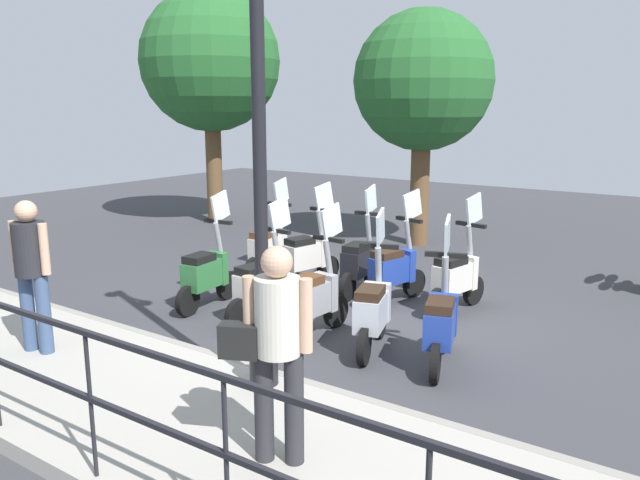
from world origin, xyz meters
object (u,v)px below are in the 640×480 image
(scooter_far_2, at_px, (360,261))
(scooter_far_4, at_px, (269,247))
(pedestrian_with_bag, at_px, (275,339))
(tree_large, at_px, (210,62))
(tree_distant, at_px, (423,82))
(scooter_far_3, at_px, (307,255))
(scooter_far_1, at_px, (394,269))
(scooter_near_2, at_px, (313,297))
(scooter_near_0, at_px, (441,322))
(scooter_near_4, at_px, (207,273))
(scooter_near_1, at_px, (373,309))
(scooter_near_3, at_px, (262,285))
(lamp_post_near, at_px, (260,160))
(scooter_far_0, at_px, (457,276))
(pedestrian_distant, at_px, (31,265))

(scooter_far_2, bearing_deg, scooter_far_4, 85.54)
(scooter_far_4, bearing_deg, pedestrian_with_bag, -142.69)
(tree_large, bearing_deg, tree_distant, -84.05)
(tree_large, bearing_deg, scooter_far_3, -122.59)
(scooter_far_1, height_order, scooter_far_4, same)
(tree_distant, relative_size, scooter_near_2, 2.86)
(scooter_near_0, bearing_deg, tree_distant, 9.99)
(scooter_near_4, height_order, scooter_far_1, same)
(tree_large, relative_size, tree_distant, 1.17)
(scooter_near_2, bearing_deg, scooter_near_1, -83.81)
(tree_large, bearing_deg, scooter_far_4, -126.72)
(tree_distant, relative_size, scooter_far_1, 2.86)
(tree_large, xyz_separation_m, tree_distant, (0.51, -4.89, -0.52))
(scooter_near_3, bearing_deg, scooter_far_3, 21.30)
(scooter_near_3, xyz_separation_m, scooter_near_4, (0.04, 0.98, 0.00))
(tree_distant, height_order, scooter_near_2, tree_distant)
(tree_large, bearing_deg, lamp_post_near, -133.73)
(scooter_near_1, relative_size, scooter_far_3, 1.00)
(scooter_far_0, bearing_deg, scooter_far_4, 102.48)
(pedestrian_distant, height_order, scooter_far_3, pedestrian_distant)
(tree_large, bearing_deg, pedestrian_with_bag, -134.11)
(tree_distant, xyz_separation_m, scooter_far_2, (-3.44, -0.72, -2.60))
(scooter_far_2, xyz_separation_m, scooter_far_4, (-0.03, 1.64, 0.00))
(tree_large, xyz_separation_m, scooter_far_4, (-2.96, -3.97, -3.11))
(scooter_far_2, bearing_deg, scooter_near_4, 135.50)
(scooter_near_0, bearing_deg, pedestrian_distant, 105.89)
(scooter_near_1, bearing_deg, scooter_far_2, 16.99)
(scooter_near_2, relative_size, scooter_far_3, 1.00)
(lamp_post_near, xyz_separation_m, scooter_near_1, (1.57, -0.26, -1.72))
(pedestrian_with_bag, distance_m, tree_distant, 8.38)
(scooter_far_2, distance_m, scooter_far_4, 1.64)
(lamp_post_near, distance_m, pedestrian_distant, 2.78)
(pedestrian_distant, bearing_deg, scooter_near_0, 112.17)
(scooter_near_0, bearing_deg, pedestrian_with_bag, 158.75)
(scooter_near_1, height_order, scooter_far_3, same)
(tree_large, distance_m, scooter_near_0, 9.46)
(scooter_near_3, bearing_deg, scooter_far_2, -7.27)
(scooter_near_1, relative_size, scooter_near_2, 1.00)
(tree_distant, height_order, scooter_far_2, tree_distant)
(scooter_far_0, xyz_separation_m, scooter_far_2, (-0.01, 1.45, 0.00))
(tree_distant, relative_size, scooter_near_1, 2.86)
(lamp_post_near, distance_m, scooter_near_4, 3.33)
(pedestrian_with_bag, bearing_deg, scooter_far_3, 8.43)
(pedestrian_with_bag, relative_size, scooter_near_4, 1.03)
(scooter_near_1, relative_size, scooter_far_2, 1.00)
(scooter_near_3, xyz_separation_m, scooter_far_1, (1.63, -0.99, 0.00))
(scooter_far_0, height_order, scooter_far_1, same)
(lamp_post_near, relative_size, scooter_far_1, 3.00)
(tree_large, xyz_separation_m, scooter_near_3, (-4.66, -5.22, -3.11))
(tree_distant, xyz_separation_m, scooter_near_0, (-5.19, -2.72, -2.60))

